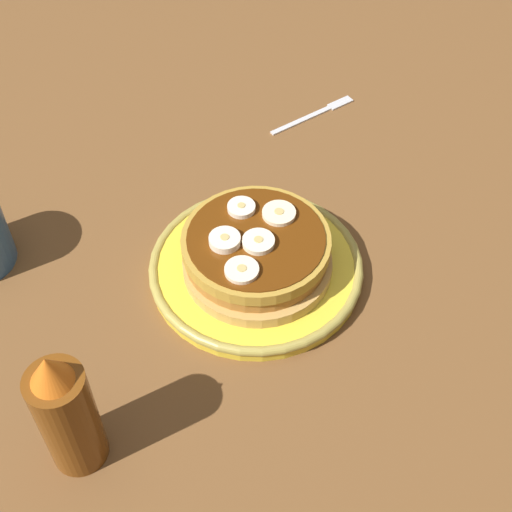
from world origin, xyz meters
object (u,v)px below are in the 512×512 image
pancake_stack (259,251)px  banana_slice_3 (242,270)px  banana_slice_2 (279,214)px  syrup_bottle (66,414)px  plate (256,267)px  banana_slice_1 (241,208)px  banana_slice_4 (224,238)px  banana_slice_0 (262,241)px  fork (317,113)px

pancake_stack → banana_slice_3: banana_slice_3 is taller
banana_slice_2 → syrup_bottle: size_ratio=0.24×
plate → banana_slice_1: banana_slice_1 is taller
plate → banana_slice_3: bearing=58.6°
banana_slice_2 → syrup_bottle: syrup_bottle is taller
banana_slice_4 → syrup_bottle: (16.82, 16.34, 0.68)cm
banana_slice_1 → banana_slice_3: (1.97, 8.21, -0.05)cm
plate → syrup_bottle: size_ratio=1.53×
banana_slice_2 → banana_slice_3: size_ratio=1.04×
banana_slice_4 → banana_slice_0: bearing=159.0°
pancake_stack → banana_slice_2: bearing=-138.0°
banana_slice_3 → fork: (-17.11, -28.41, -5.65)cm
plate → banana_slice_1: bearing=-83.1°
banana_slice_2 → banana_slice_3: same height
pancake_stack → banana_slice_1: size_ratio=5.44×
banana_slice_1 → banana_slice_4: 4.61cm
pancake_stack → banana_slice_0: 2.52cm
banana_slice_1 → banana_slice_3: banana_slice_1 is taller
banana_slice_0 → banana_slice_2: 4.32cm
plate → banana_slice_3: 6.86cm
plate → fork: plate is taller
banana_slice_1 → fork: size_ratio=0.23×
banana_slice_3 → banana_slice_0: bearing=-132.5°
pancake_stack → banana_slice_0: bearing=97.7°
plate → banana_slice_2: 6.31cm
banana_slice_2 → banana_slice_4: bearing=17.4°
banana_slice_3 → fork: 33.64cm
banana_slice_0 → banana_slice_2: size_ratio=0.94×
syrup_bottle → banana_slice_3: bearing=-146.0°
banana_slice_1 → banana_slice_2: bearing=154.0°
fork → pancake_stack: bearing=59.6°
banana_slice_2 → banana_slice_3: 8.52cm
banana_slice_3 → syrup_bottle: bearing=34.0°
banana_slice_0 → fork: size_ratio=0.26×
plate → syrup_bottle: (20.04, 15.91, 5.80)cm
fork → banana_slice_2: bearing=62.2°
banana_slice_4 → banana_slice_1: bearing=-126.1°
banana_slice_3 → banana_slice_4: bearing=-80.5°
banana_slice_2 → banana_slice_1: bearing=-26.0°
banana_slice_1 → fork: (-15.14, -20.20, -5.71)cm
banana_slice_1 → banana_slice_0: bearing=99.7°
banana_slice_2 → banana_slice_4: (6.31, 1.98, 0.17)cm
banana_slice_4 → fork: bearing=-126.7°
plate → banana_slice_4: bearing=-7.5°
banana_slice_4 → syrup_bottle: syrup_bottle is taller
banana_slice_1 → fork: banana_slice_1 is taller
banana_slice_3 → banana_slice_1: bearing=-103.5°
plate → fork: 28.42cm
banana_slice_0 → banana_slice_1: bearing=-80.3°
fork → syrup_bottle: syrup_bottle is taller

